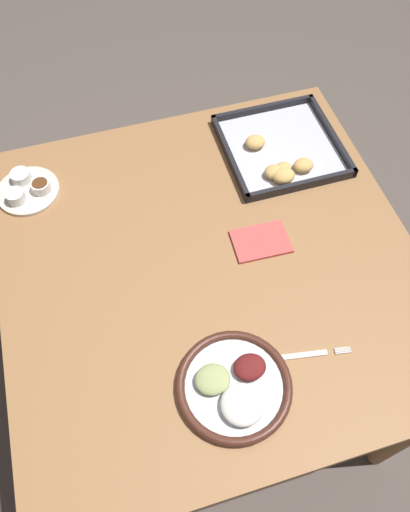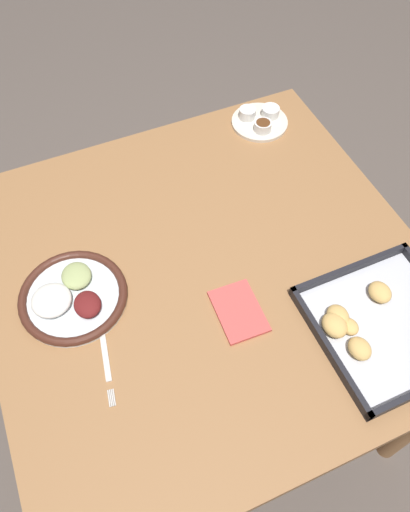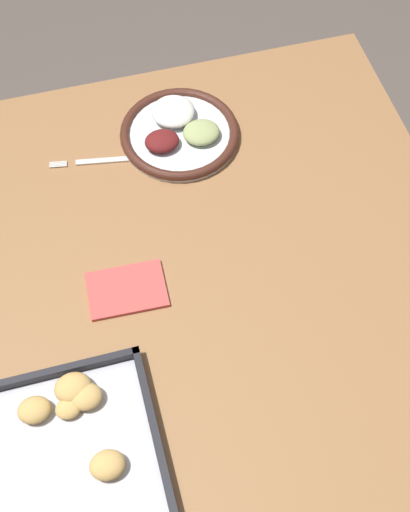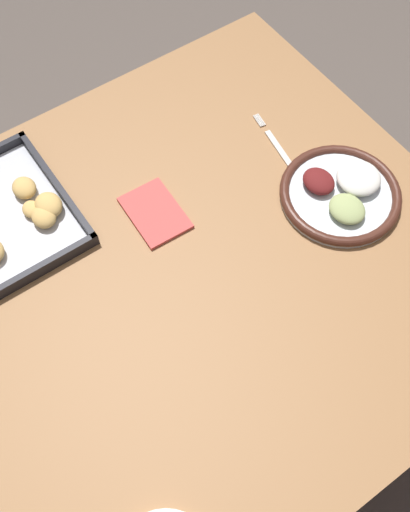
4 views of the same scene
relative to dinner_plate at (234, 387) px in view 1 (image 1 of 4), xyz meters
name	(u,v)px [view 1 (image 1 of 4)]	position (x,y,z in m)	size (l,w,h in m)	color
ground_plane	(208,367)	(0.04, 0.31, -0.77)	(8.00, 8.00, 0.00)	#564C44
dining_table	(210,283)	(0.04, 0.31, -0.13)	(1.00, 1.01, 0.76)	olive
dinner_plate	(234,387)	(0.00, 0.00, 0.00)	(0.24, 0.24, 0.04)	silver
fork	(302,355)	(0.16, 0.03, -0.01)	(0.20, 0.04, 0.00)	silver
saucer_plate	(27,189)	(-0.36, 0.65, 0.00)	(0.16, 0.16, 0.04)	beige
baking_tray	(280,151)	(0.33, 0.59, 0.00)	(0.31, 0.31, 0.04)	black
napkin	(261,241)	(0.18, 0.33, -0.01)	(0.14, 0.10, 0.01)	#CC4C47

